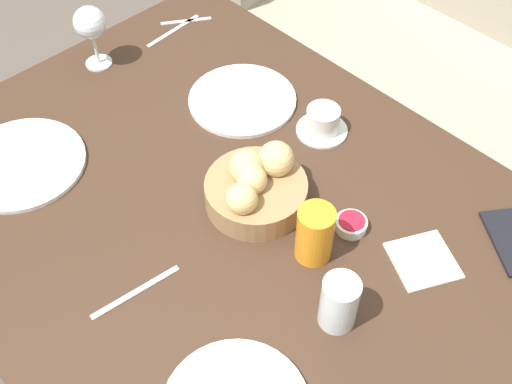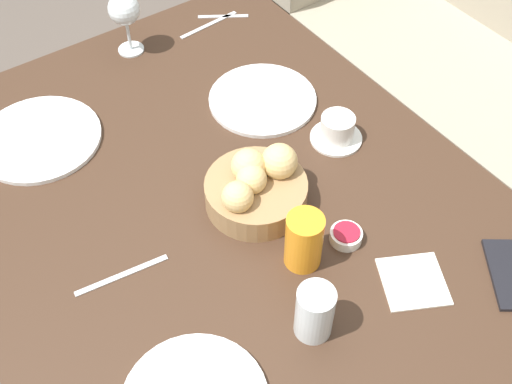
{
  "view_description": "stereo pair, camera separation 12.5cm",
  "coord_description": "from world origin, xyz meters",
  "px_view_note": "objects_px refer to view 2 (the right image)",
  "views": [
    {
      "loc": [
        0.65,
        -0.51,
        1.74
      ],
      "look_at": [
        0.06,
        0.06,
        0.79
      ],
      "focal_mm": 45.0,
      "sensor_mm": 36.0,
      "label": 1
    },
    {
      "loc": [
        0.73,
        -0.41,
        1.74
      ],
      "look_at": [
        0.06,
        0.06,
        0.79
      ],
      "focal_mm": 45.0,
      "sensor_mm": 36.0,
      "label": 2
    }
  ],
  "objects_px": {
    "plate_far_center": "(263,99)",
    "juice_glass": "(304,241)",
    "spoon_coffee": "(223,16)",
    "cell_phone": "(511,274)",
    "fork_silver": "(209,25)",
    "napkin": "(413,281)",
    "knife_silver": "(122,275)",
    "jam_bowl_berry": "(346,236)",
    "coffee_cup": "(337,130)",
    "plate_near_left": "(39,138)",
    "water_tumbler": "(315,312)",
    "bread_basket": "(256,186)",
    "wine_glass": "(124,11)"
  },
  "relations": [
    {
      "from": "knife_silver",
      "to": "wine_glass",
      "type": "bearing_deg",
      "value": 150.69
    },
    {
      "from": "spoon_coffee",
      "to": "cell_phone",
      "type": "distance_m",
      "value": 0.97
    },
    {
      "from": "plate_far_center",
      "to": "fork_silver",
      "type": "height_order",
      "value": "plate_far_center"
    },
    {
      "from": "plate_near_left",
      "to": "jam_bowl_berry",
      "type": "distance_m",
      "value": 0.69
    },
    {
      "from": "wine_glass",
      "to": "jam_bowl_berry",
      "type": "bearing_deg",
      "value": 4.41
    },
    {
      "from": "bread_basket",
      "to": "spoon_coffee",
      "type": "height_order",
      "value": "bread_basket"
    },
    {
      "from": "spoon_coffee",
      "to": "napkin",
      "type": "relative_size",
      "value": 0.77
    },
    {
      "from": "bread_basket",
      "to": "cell_phone",
      "type": "relative_size",
      "value": 1.22
    },
    {
      "from": "plate_far_center",
      "to": "fork_silver",
      "type": "xyz_separation_m",
      "value": [
        -0.32,
        0.06,
        -0.0
      ]
    },
    {
      "from": "coffee_cup",
      "to": "spoon_coffee",
      "type": "relative_size",
      "value": 0.96
    },
    {
      "from": "cell_phone",
      "to": "spoon_coffee",
      "type": "bearing_deg",
      "value": 179.17
    },
    {
      "from": "bread_basket",
      "to": "knife_silver",
      "type": "relative_size",
      "value": 1.14
    },
    {
      "from": "coffee_cup",
      "to": "spoon_coffee",
      "type": "bearing_deg",
      "value": 174.63
    },
    {
      "from": "knife_silver",
      "to": "napkin",
      "type": "height_order",
      "value": "napkin"
    },
    {
      "from": "bread_basket",
      "to": "coffee_cup",
      "type": "relative_size",
      "value": 1.78
    },
    {
      "from": "cell_phone",
      "to": "plate_near_left",
      "type": "bearing_deg",
      "value": -145.53
    },
    {
      "from": "plate_far_center",
      "to": "spoon_coffee",
      "type": "xyz_separation_m",
      "value": [
        -0.33,
        0.11,
        -0.0
      ]
    },
    {
      "from": "wine_glass",
      "to": "spoon_coffee",
      "type": "bearing_deg",
      "value": 87.48
    },
    {
      "from": "fork_silver",
      "to": "napkin",
      "type": "relative_size",
      "value": 1.17
    },
    {
      "from": "plate_near_left",
      "to": "spoon_coffee",
      "type": "distance_m",
      "value": 0.6
    },
    {
      "from": "fork_silver",
      "to": "water_tumbler",
      "type": "bearing_deg",
      "value": -21.04
    },
    {
      "from": "juice_glass",
      "to": "jam_bowl_berry",
      "type": "relative_size",
      "value": 1.91
    },
    {
      "from": "plate_near_left",
      "to": "knife_silver",
      "type": "relative_size",
      "value": 1.51
    },
    {
      "from": "coffee_cup",
      "to": "spoon_coffee",
      "type": "distance_m",
      "value": 0.52
    },
    {
      "from": "napkin",
      "to": "juice_glass",
      "type": "bearing_deg",
      "value": -139.09
    },
    {
      "from": "juice_glass",
      "to": "plate_far_center",
      "type": "bearing_deg",
      "value": 154.02
    },
    {
      "from": "juice_glass",
      "to": "cell_phone",
      "type": "distance_m",
      "value": 0.38
    },
    {
      "from": "bread_basket",
      "to": "juice_glass",
      "type": "height_order",
      "value": "juice_glass"
    },
    {
      "from": "juice_glass",
      "to": "cell_phone",
      "type": "xyz_separation_m",
      "value": [
        0.24,
        0.29,
        -0.05
      ]
    },
    {
      "from": "knife_silver",
      "to": "napkin",
      "type": "distance_m",
      "value": 0.53
    },
    {
      "from": "plate_near_left",
      "to": "cell_phone",
      "type": "bearing_deg",
      "value": 34.47
    },
    {
      "from": "jam_bowl_berry",
      "to": "water_tumbler",
      "type": "bearing_deg",
      "value": -56.44
    },
    {
      "from": "plate_near_left",
      "to": "jam_bowl_berry",
      "type": "relative_size",
      "value": 4.32
    },
    {
      "from": "plate_far_center",
      "to": "water_tumbler",
      "type": "distance_m",
      "value": 0.59
    },
    {
      "from": "wine_glass",
      "to": "spoon_coffee",
      "type": "xyz_separation_m",
      "value": [
        0.01,
        0.26,
        -0.11
      ]
    },
    {
      "from": "plate_near_left",
      "to": "jam_bowl_berry",
      "type": "bearing_deg",
      "value": 32.26
    },
    {
      "from": "knife_silver",
      "to": "cell_phone",
      "type": "relative_size",
      "value": 1.07
    },
    {
      "from": "plate_far_center",
      "to": "juice_glass",
      "type": "relative_size",
      "value": 2.1
    },
    {
      "from": "wine_glass",
      "to": "cell_phone",
      "type": "bearing_deg",
      "value": 14.28
    },
    {
      "from": "juice_glass",
      "to": "water_tumbler",
      "type": "bearing_deg",
      "value": -30.68
    },
    {
      "from": "coffee_cup",
      "to": "napkin",
      "type": "height_order",
      "value": "coffee_cup"
    },
    {
      "from": "coffee_cup",
      "to": "fork_silver",
      "type": "height_order",
      "value": "coffee_cup"
    },
    {
      "from": "juice_glass",
      "to": "napkin",
      "type": "relative_size",
      "value": 0.77
    },
    {
      "from": "juice_glass",
      "to": "fork_silver",
      "type": "bearing_deg",
      "value": 160.76
    },
    {
      "from": "juice_glass",
      "to": "spoon_coffee",
      "type": "xyz_separation_m",
      "value": [
        -0.73,
        0.3,
        -0.06
      ]
    },
    {
      "from": "plate_near_left",
      "to": "spoon_coffee",
      "type": "xyz_separation_m",
      "value": [
        -0.16,
        0.58,
        -0.0
      ]
    },
    {
      "from": "spoon_coffee",
      "to": "water_tumbler",
      "type": "bearing_deg",
      "value": -23.75
    },
    {
      "from": "wine_glass",
      "to": "knife_silver",
      "type": "bearing_deg",
      "value": -29.31
    },
    {
      "from": "jam_bowl_berry",
      "to": "napkin",
      "type": "distance_m",
      "value": 0.15
    },
    {
      "from": "jam_bowl_berry",
      "to": "fork_silver",
      "type": "xyz_separation_m",
      "value": [
        -0.73,
        0.16,
        -0.01
      ]
    }
  ]
}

